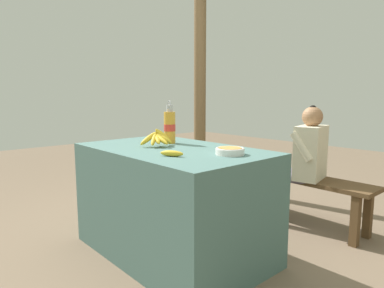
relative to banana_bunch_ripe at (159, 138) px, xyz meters
name	(u,v)px	position (x,y,z in m)	size (l,w,h in m)	color
ground_plane	(173,252)	(0.12, 0.03, -0.85)	(12.00, 12.00, 0.00)	#75604C
market_counter	(173,201)	(0.12, 0.03, -0.46)	(1.39, 0.85, 0.78)	#4C706B
banana_bunch_ripe	(159,138)	(0.00, 0.00, 0.00)	(0.18, 0.28, 0.14)	#4C381E
serving_bowl	(230,151)	(0.57, 0.13, -0.04)	(0.18, 0.18, 0.04)	white
water_bottle	(170,127)	(-0.08, 0.17, 0.07)	(0.09, 0.09, 0.33)	gold
loose_banana_front	(172,153)	(0.38, -0.18, -0.04)	(0.15, 0.11, 0.04)	gold
wooden_bench	(276,178)	(0.17, 1.26, -0.48)	(1.81, 0.32, 0.44)	brown
seated_vendor	(305,157)	(0.48, 1.21, -0.23)	(0.45, 0.42, 1.07)	#564C60
banana_bunch_green	(238,159)	(-0.30, 1.25, -0.36)	(0.14, 0.23, 0.11)	#4C381E
support_post_near	(200,80)	(-1.14, 1.48, 0.50)	(0.15, 0.15, 2.69)	brown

